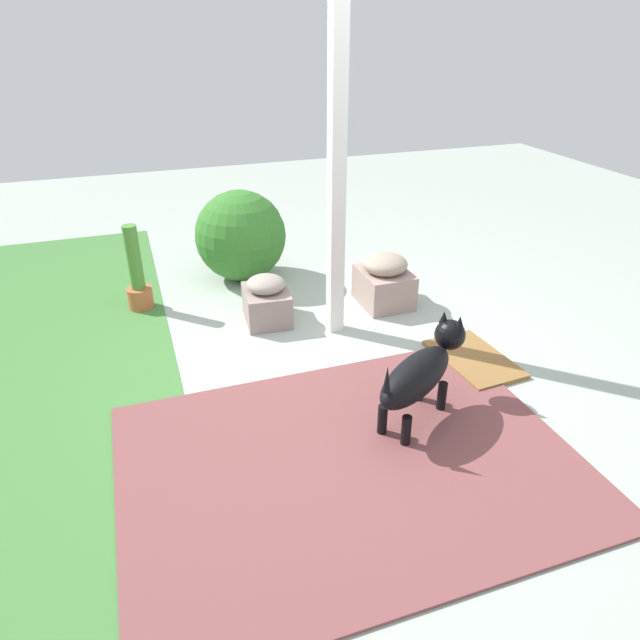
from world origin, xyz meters
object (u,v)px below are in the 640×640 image
(round_shrub, at_px, (241,236))
(porch_pillar, at_px, (337,177))
(stone_planter_mid, at_px, (267,300))
(terracotta_pot_tall, at_px, (137,279))
(dog, at_px, (421,371))
(doormat, at_px, (473,359))
(stone_planter_nearest, at_px, (384,281))

(round_shrub, bearing_deg, porch_pillar, -159.10)
(stone_planter_mid, relative_size, terracotta_pot_tall, 0.64)
(dog, relative_size, doormat, 1.14)
(round_shrub, bearing_deg, terracotta_pot_tall, 109.67)
(dog, distance_m, doormat, 0.86)
(porch_pillar, bearing_deg, stone_planter_nearest, -62.55)
(stone_planter_nearest, bearing_deg, porch_pillar, 117.45)
(round_shrub, xyz_separation_m, doormat, (-1.93, -1.21, -0.39))
(stone_planter_nearest, xyz_separation_m, doormat, (-1.03, -0.22, -0.19))
(stone_planter_nearest, relative_size, round_shrub, 0.57)
(porch_pillar, xyz_separation_m, round_shrub, (1.18, 0.45, -0.76))
(doormat, bearing_deg, terracotta_pot_tall, 52.97)
(stone_planter_nearest, bearing_deg, doormat, -167.98)
(stone_planter_nearest, xyz_separation_m, stone_planter_mid, (0.02, 0.99, -0.03))
(doormat, bearing_deg, porch_pillar, 45.20)
(stone_planter_nearest, relative_size, stone_planter_mid, 1.03)
(terracotta_pot_tall, bearing_deg, stone_planter_nearest, -106.86)
(porch_pillar, distance_m, dog, 1.45)
(dog, bearing_deg, stone_planter_mid, 19.87)
(stone_planter_nearest, xyz_separation_m, dog, (-1.46, 0.45, 0.12))
(stone_planter_nearest, xyz_separation_m, round_shrub, (0.91, 0.99, 0.19))
(stone_planter_mid, bearing_deg, stone_planter_nearest, -91.39)
(porch_pillar, height_order, doormat, porch_pillar)
(round_shrub, distance_m, doormat, 2.31)
(terracotta_pot_tall, xyz_separation_m, dog, (-2.04, -1.46, 0.07))
(stone_planter_mid, xyz_separation_m, round_shrub, (0.88, 0.00, 0.23))
(stone_planter_nearest, height_order, round_shrub, round_shrub)
(doormat, bearing_deg, dog, 123.20)
(stone_planter_mid, distance_m, terracotta_pot_tall, 1.08)
(porch_pillar, height_order, dog, porch_pillar)
(round_shrub, distance_m, dog, 2.43)
(porch_pillar, bearing_deg, stone_planter_mid, 56.27)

